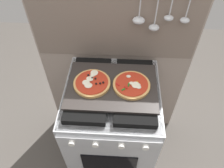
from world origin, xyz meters
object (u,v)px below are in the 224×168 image
(pizza_left, at_px, (92,82))
(pizza_right, at_px, (132,85))
(stove, at_px, (112,126))
(baking_tray, at_px, (112,86))

(pizza_left, xyz_separation_m, pizza_right, (0.24, -0.00, -0.00))
(stove, height_order, pizza_left, pizza_left)
(stove, distance_m, pizza_left, 0.49)
(stove, height_order, pizza_right, pizza_right)
(pizza_right, bearing_deg, stove, -179.71)
(pizza_left, bearing_deg, stove, -2.45)
(baking_tray, distance_m, pizza_left, 0.12)
(baking_tray, bearing_deg, pizza_left, 178.32)
(stove, bearing_deg, baking_tray, 90.00)
(pizza_left, height_order, pizza_right, pizza_left)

